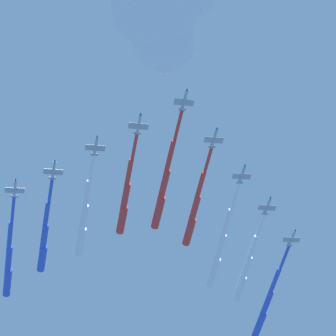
{
  "coord_description": "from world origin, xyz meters",
  "views": [
    {
      "loc": [
        -114.85,
        -39.16,
        -60.21
      ],
      "look_at": [
        0.0,
        0.0,
        150.31
      ],
      "focal_mm": 61.29,
      "sensor_mm": 36.0,
      "label": 1
    }
  ],
  "objects_px": {
    "jet_starboard_mid": "(84,219)",
    "jet_trail_port": "(267,304)",
    "jet_port_outer": "(246,269)",
    "jet_trail_starboard": "(9,261)",
    "jet_lead": "(164,187)",
    "jet_starboard_inner": "(126,197)",
    "jet_port_mid": "(220,250)",
    "jet_starboard_outer": "(44,238)",
    "jet_port_inner": "(195,210)"
  },
  "relations": [
    {
      "from": "jet_starboard_inner",
      "to": "jet_starboard_mid",
      "type": "relative_size",
      "value": 0.96
    },
    {
      "from": "jet_port_mid",
      "to": "jet_starboard_outer",
      "type": "bearing_deg",
      "value": 113.75
    },
    {
      "from": "jet_starboard_mid",
      "to": "jet_trail_starboard",
      "type": "relative_size",
      "value": 0.93
    },
    {
      "from": "jet_starboard_inner",
      "to": "jet_starboard_mid",
      "type": "height_order",
      "value": "jet_starboard_mid"
    },
    {
      "from": "jet_port_inner",
      "to": "jet_port_outer",
      "type": "xyz_separation_m",
      "value": [
        40.98,
        -12.57,
        1.0
      ]
    },
    {
      "from": "jet_port_outer",
      "to": "jet_trail_starboard",
      "type": "height_order",
      "value": "jet_trail_starboard"
    },
    {
      "from": "jet_starboard_mid",
      "to": "jet_starboard_outer",
      "type": "height_order",
      "value": "jet_starboard_mid"
    },
    {
      "from": "jet_port_outer",
      "to": "jet_port_inner",
      "type": "bearing_deg",
      "value": 162.95
    },
    {
      "from": "jet_starboard_inner",
      "to": "jet_port_inner",
      "type": "bearing_deg",
      "value": -58.77
    },
    {
      "from": "jet_starboard_inner",
      "to": "jet_trail_starboard",
      "type": "xyz_separation_m",
      "value": [
        16.63,
        65.61,
        2.05
      ]
    },
    {
      "from": "jet_port_inner",
      "to": "jet_trail_starboard",
      "type": "bearing_deg",
      "value": 89.7
    },
    {
      "from": "jet_trail_port",
      "to": "jet_starboard_inner",
      "type": "bearing_deg",
      "value": 152.06
    },
    {
      "from": "jet_port_inner",
      "to": "jet_trail_port",
      "type": "xyz_separation_m",
      "value": [
        65.4,
        -16.61,
        0.3
      ]
    },
    {
      "from": "jet_starboard_mid",
      "to": "jet_trail_port",
      "type": "distance_m",
      "value": 100.31
    },
    {
      "from": "jet_port_outer",
      "to": "jet_trail_port",
      "type": "bearing_deg",
      "value": -9.4
    },
    {
      "from": "jet_port_inner",
      "to": "jet_trail_starboard",
      "type": "height_order",
      "value": "jet_trail_starboard"
    },
    {
      "from": "jet_port_outer",
      "to": "jet_trail_port",
      "type": "relative_size",
      "value": 0.9
    },
    {
      "from": "jet_lead",
      "to": "jet_trail_starboard",
      "type": "relative_size",
      "value": 1.0
    },
    {
      "from": "jet_starboard_inner",
      "to": "jet_port_mid",
      "type": "relative_size",
      "value": 0.89
    },
    {
      "from": "jet_starboard_mid",
      "to": "jet_trail_port",
      "type": "xyz_separation_m",
      "value": [
        75.87,
        -65.62,
        -0.76
      ]
    },
    {
      "from": "jet_port_inner",
      "to": "jet_starboard_inner",
      "type": "height_order",
      "value": "jet_port_inner"
    },
    {
      "from": "jet_lead",
      "to": "jet_trail_starboard",
      "type": "xyz_separation_m",
      "value": [
        16.71,
        83.35,
        2.51
      ]
    },
    {
      "from": "jet_lead",
      "to": "jet_port_mid",
      "type": "height_order",
      "value": "jet_port_mid"
    },
    {
      "from": "jet_lead",
      "to": "jet_port_mid",
      "type": "relative_size",
      "value": 0.99
    },
    {
      "from": "jet_port_outer",
      "to": "jet_starboard_outer",
      "type": "distance_m",
      "value": 95.4
    },
    {
      "from": "jet_starboard_mid",
      "to": "jet_lead",
      "type": "bearing_deg",
      "value": -98.18
    },
    {
      "from": "jet_lead",
      "to": "jet_port_inner",
      "type": "distance_m",
      "value": 18.52
    },
    {
      "from": "jet_starboard_mid",
      "to": "jet_starboard_outer",
      "type": "relative_size",
      "value": 1.04
    },
    {
      "from": "jet_trail_starboard",
      "to": "jet_port_inner",
      "type": "bearing_deg",
      "value": -90.3
    },
    {
      "from": "jet_lead",
      "to": "jet_port_outer",
      "type": "height_order",
      "value": "jet_port_outer"
    },
    {
      "from": "jet_starboard_mid",
      "to": "jet_trail_starboard",
      "type": "bearing_deg",
      "value": 75.79
    },
    {
      "from": "jet_starboard_inner",
      "to": "jet_trail_port",
      "type": "xyz_separation_m",
      "value": [
        81.55,
        -43.24,
        0.57
      ]
    },
    {
      "from": "jet_port_mid",
      "to": "jet_trail_starboard",
      "type": "height_order",
      "value": "jet_trail_starboard"
    },
    {
      "from": "jet_port_inner",
      "to": "jet_port_outer",
      "type": "height_order",
      "value": "jet_port_outer"
    },
    {
      "from": "jet_port_inner",
      "to": "jet_starboard_mid",
      "type": "xyz_separation_m",
      "value": [
        -10.46,
        49.01,
        1.06
      ]
    },
    {
      "from": "jet_starboard_inner",
      "to": "jet_port_mid",
      "type": "xyz_separation_m",
      "value": [
        40.78,
        -30.96,
        -0.2
      ]
    },
    {
      "from": "jet_trail_starboard",
      "to": "jet_starboard_mid",
      "type": "bearing_deg",
      "value": -104.21
    },
    {
      "from": "jet_port_inner",
      "to": "jet_starboard_inner",
      "type": "distance_m",
      "value": 31.14
    },
    {
      "from": "jet_port_mid",
      "to": "jet_lead",
      "type": "bearing_deg",
      "value": 162.07
    },
    {
      "from": "jet_trail_port",
      "to": "jet_trail_starboard",
      "type": "xyz_separation_m",
      "value": [
        -64.92,
        108.85,
        1.48
      ]
    },
    {
      "from": "jet_starboard_outer",
      "to": "jet_trail_port",
      "type": "xyz_separation_m",
      "value": [
        73.21,
        -86.0,
        0.82
      ]
    },
    {
      "from": "jet_lead",
      "to": "jet_starboard_inner",
      "type": "height_order",
      "value": "jet_starboard_inner"
    },
    {
      "from": "jet_lead",
      "to": "jet_trail_starboard",
      "type": "distance_m",
      "value": 85.05
    },
    {
      "from": "jet_starboard_inner",
      "to": "jet_starboard_outer",
      "type": "xyz_separation_m",
      "value": [
        8.34,
        42.76,
        -0.25
      ]
    },
    {
      "from": "jet_port_mid",
      "to": "jet_starboard_mid",
      "type": "relative_size",
      "value": 1.08
    },
    {
      "from": "jet_lead",
      "to": "jet_starboard_inner",
      "type": "relative_size",
      "value": 1.12
    },
    {
      "from": "jet_port_outer",
      "to": "jet_starboard_outer",
      "type": "height_order",
      "value": "jet_port_outer"
    },
    {
      "from": "jet_trail_port",
      "to": "jet_trail_starboard",
      "type": "distance_m",
      "value": 126.75
    },
    {
      "from": "jet_port_inner",
      "to": "jet_port_outer",
      "type": "relative_size",
      "value": 0.99
    },
    {
      "from": "jet_trail_port",
      "to": "jet_port_mid",
      "type": "bearing_deg",
      "value": 163.24
    }
  ]
}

